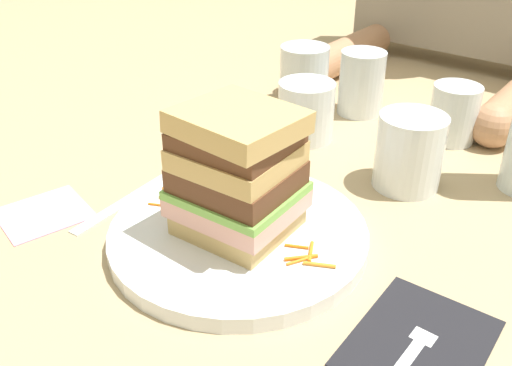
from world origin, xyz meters
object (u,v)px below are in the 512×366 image
empty_tumbler_2 (361,83)px  sandwich (238,173)px  main_plate (238,234)px  empty_tumbler_0 (304,75)px  napkin_dark (419,342)px  juice_glass (409,156)px  napkin_pink (44,213)px  knife (134,195)px  fork (408,356)px  empty_tumbler_1 (454,114)px  empty_tumbler_3 (306,111)px

empty_tumbler_2 → sandwich: bearing=-79.5°
main_plate → empty_tumbler_0: bearing=114.2°
napkin_dark → juice_glass: bearing=118.0°
sandwich → napkin_pink: sandwich is taller
napkin_pink → knife: bearing=59.5°
fork → napkin_pink: bearing=-172.4°
fork → juice_glass: 0.29m
empty_tumbler_0 → empty_tumbler_2: bearing=11.6°
sandwich → napkin_pink: bearing=-155.3°
juice_glass → empty_tumbler_1: 0.16m
main_plate → empty_tumbler_1: size_ratio=3.32×
empty_tumbler_3 → empty_tumbler_0: bearing=125.2°
napkin_dark → empty_tumbler_0: (-0.37, 0.38, 0.04)m
sandwich → knife: sandwich is taller
fork → empty_tumbler_2: (-0.28, 0.42, 0.04)m
empty_tumbler_3 → napkin_pink: (-0.12, -0.35, -0.04)m
sandwich → juice_glass: 0.24m
knife → fork: bearing=-5.1°
fork → napkin_pink: fork is taller
napkin_dark → empty_tumbler_3: size_ratio=1.62×
juice_glass → sandwich: bearing=-111.5°
empty_tumbler_0 → napkin_pink: 0.46m
fork → knife: size_ratio=0.83×
napkin_dark → napkin_pink: 0.43m
main_plate → napkin_dark: bearing=-4.8°
fork → empty_tumbler_1: 0.44m
fork → empty_tumbler_3: bearing=135.4°
napkin_dark → napkin_pink: bearing=-169.4°
main_plate → sandwich: size_ratio=1.99×
napkin_dark → napkin_pink: size_ratio=1.44×
empty_tumbler_2 → knife: bearing=-102.4°
main_plate → sandwich: sandwich is taller
juice_glass → knife: bearing=-137.1°
fork → empty_tumbler_2: 0.51m
juice_glass → empty_tumbler_1: juice_glass is taller
fork → knife: (-0.37, 0.03, -0.00)m
juice_glass → empty_tumbler_3: 0.17m
juice_glass → empty_tumbler_3: juice_glass is taller
fork → empty_tumbler_3: size_ratio=2.00×
empty_tumbler_0 → knife: bearing=-88.8°
main_plate → fork: 0.21m
napkin_dark → empty_tumbler_0: empty_tumbler_0 is taller
napkin_dark → empty_tumbler_2: (-0.28, 0.40, 0.05)m
main_plate → napkin_pink: 0.23m
napkin_dark → empty_tumbler_2: size_ratio=1.38×
sandwich → empty_tumbler_2: 0.39m
sandwich → fork: (0.21, -0.04, -0.08)m
empty_tumbler_0 → napkin_pink: size_ratio=0.99×
empty_tumbler_3 → sandwich: bearing=-71.2°
empty_tumbler_1 → knife: bearing=-121.8°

